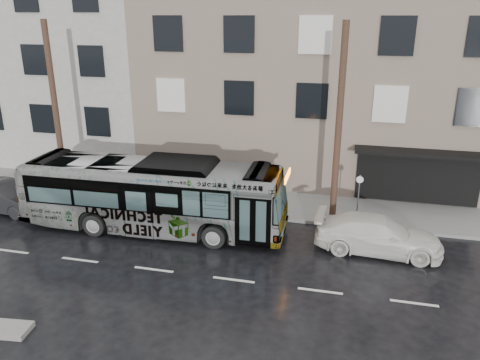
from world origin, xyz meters
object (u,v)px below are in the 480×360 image
object	(u,v)px
bus	(152,195)
dark_sedan	(5,197)
sign_post	(358,200)
white_sedan	(378,235)
utility_pole_rear	(56,113)
utility_pole_front	(339,128)

from	to	relation	value
bus	dark_sedan	xyz separation A→B (m)	(-8.09, 0.23, -0.93)
sign_post	bus	size ratio (longest dim) A/B	0.20
dark_sedan	white_sedan	bearing A→B (deg)	-82.31
bus	sign_post	bearing A→B (deg)	-76.50
utility_pole_rear	white_sedan	world-z (taller)	utility_pole_rear
white_sedan	dark_sedan	distance (m)	18.00
sign_post	dark_sedan	size ratio (longest dim) A/B	0.53
utility_pole_rear	sign_post	bearing A→B (deg)	0.00
sign_post	white_sedan	size ratio (longest dim) A/B	0.46
utility_pole_rear	bus	world-z (taller)	utility_pole_rear
sign_post	white_sedan	world-z (taller)	sign_post
utility_pole_rear	dark_sedan	bearing A→B (deg)	-133.46
utility_pole_front	bus	bearing A→B (deg)	-163.34
utility_pole_front	sign_post	world-z (taller)	utility_pole_front
utility_pole_front	sign_post	xyz separation A→B (m)	(1.10, 0.00, -3.30)
utility_pole_front	white_sedan	bearing A→B (deg)	-48.19
utility_pole_rear	dark_sedan	distance (m)	4.89
bus	utility_pole_front	bearing A→B (deg)	-74.57
utility_pole_front	bus	xyz separation A→B (m)	(-7.94, -2.38, -2.97)
bus	white_sedan	bearing A→B (deg)	-90.19
utility_pole_rear	dark_sedan	world-z (taller)	utility_pole_rear
utility_pole_rear	bus	distance (m)	7.16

